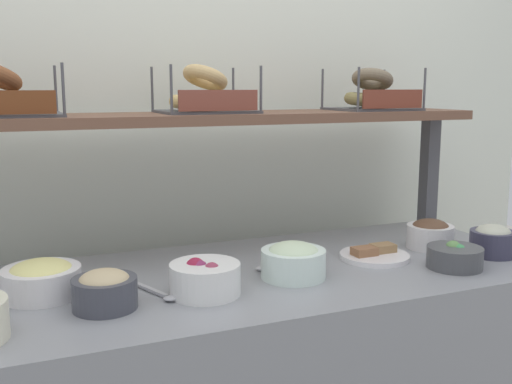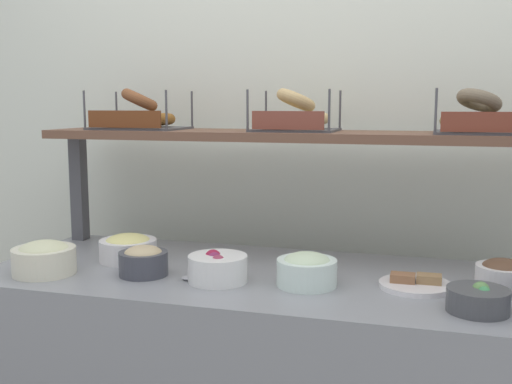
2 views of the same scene
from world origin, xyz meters
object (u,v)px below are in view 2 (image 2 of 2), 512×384
Objects in this scene: serving_spoon_near_plate at (189,274)px; serving_spoon_by_edge at (306,272)px; bowl_hummus at (143,261)px; serving_plate_white at (416,284)px; bowl_potato_salad at (44,258)px; bagel_basket_cinnamon_raisin at (139,116)px; bowl_chocolate_spread at (502,275)px; bowl_scallion_spread at (307,269)px; bowl_veggie_mix at (478,299)px; bagel_basket_poppy at (478,118)px; bowl_egg_salad at (128,247)px; bagel_basket_plain at (295,117)px; bowl_beet_salad at (217,267)px.

serving_spoon_near_plate and serving_spoon_by_edge have the same top height.
bowl_hummus is 0.82m from serving_plate_white.
bagel_basket_cinnamon_raisin is at bearing 77.89° from bowl_potato_salad.
bagel_basket_cinnamon_raisin reaches higher than bowl_chocolate_spread.
bowl_scallion_spread is at bearing 1.88° from serving_spoon_near_plate.
bowl_scallion_spread is 1.12× the size of bowl_veggie_mix.
bagel_basket_cinnamon_raisin reaches higher than bagel_basket_poppy.
bowl_chocolate_spread reaches higher than serving_spoon_near_plate.
serving_spoon_by_edge is at bearing -19.70° from bagel_basket_cinnamon_raisin.
serving_plate_white is 0.63× the size of bagel_basket_cinnamon_raisin.
bowl_chocolate_spread is at bearing 10.64° from bowl_scallion_spread.
bowl_egg_salad is at bearing 155.50° from serving_spoon_near_plate.
bowl_egg_salad is at bearing 169.15° from bowl_veggie_mix.
bowl_hummus is 1.08× the size of serving_spoon_by_edge.
bagel_basket_plain is (0.38, 0.40, 0.43)m from bowl_hummus.
bagel_basket_cinnamon_raisin is (-1.17, 0.46, 0.44)m from bowl_veggie_mix.
bowl_chocolate_spread is 1.05m from bowl_hummus.
bowl_veggie_mix is (0.97, -0.07, -0.01)m from bowl_hummus.
serving_spoon_near_plate is (-0.83, 0.09, -0.03)m from bowl_veggie_mix.
bowl_chocolate_spread is 0.57m from serving_spoon_by_edge.
bowl_potato_salad is 0.31m from bowl_hummus.
bowl_scallion_spread is 0.90m from bagel_basket_cinnamon_raisin.
bowl_beet_salad is at bearing -41.45° from bagel_basket_cinnamon_raisin.
bowl_beet_salad is 0.28m from serving_spoon_by_edge.
bagel_basket_plain reaches higher than bagel_basket_poppy.
bowl_scallion_spread is 0.90× the size of bowl_potato_salad.
bagel_basket_cinnamon_raisin reaches higher than bowl_scallion_spread.
serving_spoon_near_plate is (-0.90, -0.11, -0.04)m from bowl_chocolate_spread.
bagel_basket_cinnamon_raisin reaches higher than bagel_basket_plain.
serving_spoon_by_edge is (-0.02, 0.11, -0.04)m from bowl_scallion_spread.
bagel_basket_plain is at bearing 26.55° from bowl_egg_salad.
bagel_basket_poppy reaches higher than serving_spoon_by_edge.
bowl_chocolate_spread reaches higher than bowl_egg_salad.
bowl_beet_salad is 1.27× the size of serving_spoon_by_edge.
bowl_veggie_mix is 0.87m from bagel_basket_plain.
serving_spoon_by_edge is at bearing 178.68° from bowl_chocolate_spread.
bagel_basket_poppy is at bearing 89.52° from bowl_veggie_mix.
bowl_hummus is 0.24m from bowl_beet_salad.
bagel_basket_cinnamon_raisin is at bearing 158.66° from bowl_veggie_mix.
bowl_potato_salad is 0.81m from serving_spoon_by_edge.
serving_spoon_near_plate is 0.60× the size of bagel_basket_poppy.
serving_spoon_near_plate is (-0.10, 0.02, -0.04)m from bowl_beet_salad.
bowl_egg_salad is at bearing 51.59° from bowl_potato_salad.
bowl_scallion_spread is 0.26m from bowl_beet_salad.
bowl_hummus is at bearing 179.73° from bowl_beet_salad.
bagel_basket_cinnamon_raisin reaches higher than serving_spoon_by_edge.
bagel_basket_plain is (0.24, 0.38, 0.47)m from serving_spoon_near_plate.
bagel_basket_plain is at bearing 57.59° from serving_spoon_near_plate.
bowl_chocolate_spread is at bearing 8.54° from serving_plate_white.
bowl_beet_salad is at bearing -152.32° from bagel_basket_poppy.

